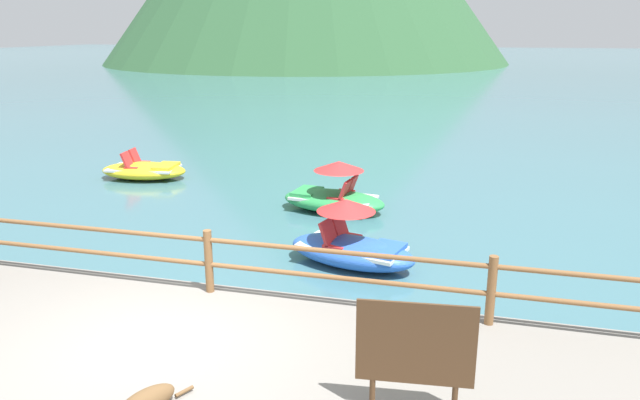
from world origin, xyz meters
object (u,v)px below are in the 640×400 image
at_px(pedal_boat_0, 334,195).
at_px(pedal_boat_3, 144,170).
at_px(pedal_boat_2, 351,245).
at_px(sign_board, 416,345).

bearing_deg(pedal_boat_0, pedal_boat_3, 164.13).
height_order(pedal_boat_2, pedal_boat_3, pedal_boat_2).
xyz_separation_m(sign_board, pedal_boat_2, (-1.59, 4.59, -0.74)).
xyz_separation_m(sign_board, pedal_boat_0, (-2.68, 7.76, -0.74)).
distance_m(pedal_boat_0, pedal_boat_3, 6.21).
relative_size(sign_board, pedal_boat_3, 0.46).
height_order(pedal_boat_0, pedal_boat_3, pedal_boat_0).
distance_m(sign_board, pedal_boat_3, 12.85).
distance_m(pedal_boat_2, pedal_boat_3, 8.58).
relative_size(sign_board, pedal_boat_0, 0.46).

